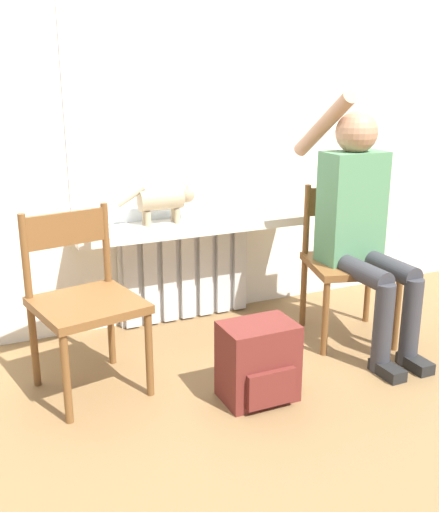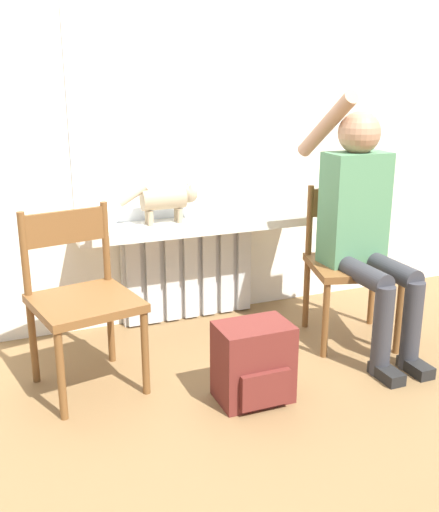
% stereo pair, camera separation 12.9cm
% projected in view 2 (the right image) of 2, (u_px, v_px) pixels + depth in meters
% --- Properties ---
extents(ground_plane, '(12.00, 12.00, 0.00)m').
position_uv_depth(ground_plane, '(272.00, 407.00, 2.75)').
color(ground_plane, brown).
extents(wall_with_window, '(7.00, 0.06, 2.70)m').
position_uv_depth(wall_with_window, '(182.00, 95.00, 3.45)').
color(wall_with_window, white).
rests_on(wall_with_window, ground_plane).
extents(radiator, '(0.83, 0.08, 0.59)m').
position_uv_depth(radiator, '(189.00, 272.00, 3.69)').
color(radiator, silver).
rests_on(radiator, ground_plane).
extents(windowsill, '(1.38, 0.31, 0.05)m').
position_uv_depth(windowsill, '(194.00, 226.00, 3.50)').
color(windowsill, silver).
rests_on(windowsill, radiator).
extents(window_glass, '(1.32, 0.01, 1.38)m').
position_uv_depth(window_glass, '(184.00, 99.00, 3.42)').
color(window_glass, white).
rests_on(window_glass, windowsill).
extents(chair_left, '(0.54, 0.54, 0.86)m').
position_uv_depth(chair_left, '(82.00, 297.00, 2.82)').
color(chair_left, brown).
rests_on(chair_left, ground_plane).
extents(chair_right, '(0.56, 0.56, 0.86)m').
position_uv_depth(chair_right, '(351.00, 261.00, 3.36)').
color(chair_right, brown).
rests_on(chair_right, ground_plane).
extents(person, '(0.36, 0.98, 1.39)m').
position_uv_depth(person, '(363.00, 220.00, 3.19)').
color(person, '#333338').
rests_on(person, ground_plane).
extents(cat, '(0.46, 0.12, 0.23)m').
position_uv_depth(cat, '(168.00, 199.00, 3.43)').
color(cat, '#9E896B').
rests_on(cat, windowsill).
extents(backpack, '(0.34, 0.27, 0.37)m').
position_uv_depth(backpack, '(254.00, 363.00, 2.77)').
color(backpack, maroon).
rests_on(backpack, ground_plane).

